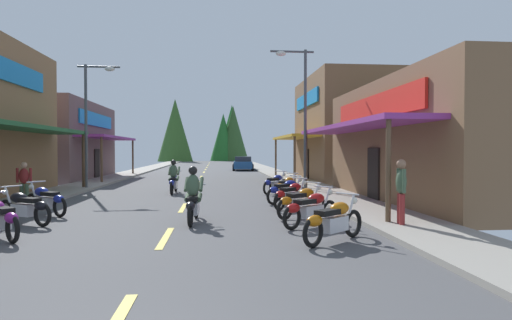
{
  "coord_description": "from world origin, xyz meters",
  "views": [
    {
      "loc": [
        1.17,
        -2.71,
        2.0
      ],
      "look_at": [
        3.4,
        21.2,
        1.46
      ],
      "focal_mm": 29.63,
      "sensor_mm": 36.0,
      "label": 1
    }
  ],
  "objects_px": {
    "streetlamp_right": "(299,101)",
    "motorcycle_parked_right_3": "(291,194)",
    "rider_cruising_lead": "(193,199)",
    "motorcycle_parked_right_5": "(287,186)",
    "motorcycle_parked_left_1": "(0,218)",
    "motorcycle_parked_right_2": "(301,201)",
    "motorcycle_parked_right_6": "(275,183)",
    "motorcycle_parked_left_2": "(24,207)",
    "pedestrian_browsing": "(401,188)",
    "motorcycle_parked_right_0": "(333,220)",
    "motorcycle_parked_left_3": "(46,200)",
    "parked_car_curbside": "(243,163)",
    "motorcycle_parked_right_4": "(286,190)",
    "rider_cruising_trailing": "(174,179)",
    "pedestrian_by_shop": "(24,181)",
    "motorcycle_parked_right_1": "(311,208)",
    "streetlamp_left": "(92,109)"
  },
  "relations": [
    {
      "from": "motorcycle_parked_right_3",
      "to": "motorcycle_parked_right_4",
      "type": "bearing_deg",
      "value": 40.8
    },
    {
      "from": "streetlamp_left",
      "to": "streetlamp_right",
      "type": "xyz_separation_m",
      "value": [
        10.24,
        -2.05,
        0.27
      ]
    },
    {
      "from": "parked_car_curbside",
      "to": "motorcycle_parked_right_4",
      "type": "bearing_deg",
      "value": -176.66
    },
    {
      "from": "motorcycle_parked_left_1",
      "to": "pedestrian_by_shop",
      "type": "distance_m",
      "value": 6.44
    },
    {
      "from": "motorcycle_parked_right_6",
      "to": "rider_cruising_trailing",
      "type": "bearing_deg",
      "value": 122.92
    },
    {
      "from": "streetlamp_right",
      "to": "motorcycle_parked_right_3",
      "type": "distance_m",
      "value": 7.11
    },
    {
      "from": "rider_cruising_lead",
      "to": "motorcycle_parked_right_0",
      "type": "bearing_deg",
      "value": -128.61
    },
    {
      "from": "motorcycle_parked_right_0",
      "to": "motorcycle_parked_left_1",
      "type": "bearing_deg",
      "value": 132.55
    },
    {
      "from": "motorcycle_parked_left_1",
      "to": "motorcycle_parked_right_2",
      "type": "bearing_deg",
      "value": -116.58
    },
    {
      "from": "streetlamp_right",
      "to": "motorcycle_parked_left_1",
      "type": "height_order",
      "value": "streetlamp_right"
    },
    {
      "from": "rider_cruising_lead",
      "to": "motorcycle_parked_right_5",
      "type": "bearing_deg",
      "value": -28.81
    },
    {
      "from": "motorcycle_parked_right_2",
      "to": "motorcycle_parked_left_3",
      "type": "xyz_separation_m",
      "value": [
        -7.75,
        1.12,
        0.0
      ]
    },
    {
      "from": "motorcycle_parked_left_1",
      "to": "motorcycle_parked_right_0",
      "type": "bearing_deg",
      "value": -142.58
    },
    {
      "from": "motorcycle_parked_left_2",
      "to": "pedestrian_browsing",
      "type": "height_order",
      "value": "pedestrian_browsing"
    },
    {
      "from": "rider_cruising_trailing",
      "to": "pedestrian_by_shop",
      "type": "xyz_separation_m",
      "value": [
        -4.99,
        -3.78,
        0.25
      ]
    },
    {
      "from": "motorcycle_parked_right_4",
      "to": "motorcycle_parked_right_5",
      "type": "bearing_deg",
      "value": 41.15
    },
    {
      "from": "motorcycle_parked_right_2",
      "to": "motorcycle_parked_left_3",
      "type": "relative_size",
      "value": 1.01
    },
    {
      "from": "streetlamp_right",
      "to": "motorcycle_parked_right_0",
      "type": "xyz_separation_m",
      "value": [
        -1.44,
        -11.14,
        -3.9
      ]
    },
    {
      "from": "motorcycle_parked_right_3",
      "to": "motorcycle_parked_right_2",
      "type": "bearing_deg",
      "value": -138.17
    },
    {
      "from": "motorcycle_parked_right_1",
      "to": "pedestrian_by_shop",
      "type": "xyz_separation_m",
      "value": [
        -9.42,
        5.19,
        0.42
      ]
    },
    {
      "from": "motorcycle_parked_right_4",
      "to": "motorcycle_parked_right_6",
      "type": "relative_size",
      "value": 1.0
    },
    {
      "from": "streetlamp_left",
      "to": "streetlamp_right",
      "type": "bearing_deg",
      "value": -11.33
    },
    {
      "from": "motorcycle_parked_right_0",
      "to": "motorcycle_parked_left_2",
      "type": "xyz_separation_m",
      "value": [
        -7.67,
        2.9,
        0.0
      ]
    },
    {
      "from": "streetlamp_left",
      "to": "motorcycle_parked_left_1",
      "type": "bearing_deg",
      "value": -83.36
    },
    {
      "from": "motorcycle_parked_right_1",
      "to": "motorcycle_parked_right_6",
      "type": "relative_size",
      "value": 1.02
    },
    {
      "from": "motorcycle_parked_right_0",
      "to": "parked_car_curbside",
      "type": "bearing_deg",
      "value": 50.31
    },
    {
      "from": "motorcycle_parked_right_1",
      "to": "motorcycle_parked_left_2",
      "type": "relative_size",
      "value": 0.94
    },
    {
      "from": "rider_cruising_trailing",
      "to": "motorcycle_parked_right_5",
      "type": "bearing_deg",
      "value": -113.39
    },
    {
      "from": "rider_cruising_lead",
      "to": "rider_cruising_trailing",
      "type": "bearing_deg",
      "value": 12.46
    },
    {
      "from": "motorcycle_parked_right_2",
      "to": "streetlamp_left",
      "type": "bearing_deg",
      "value": 94.72
    },
    {
      "from": "motorcycle_parked_right_0",
      "to": "streetlamp_right",
      "type": "bearing_deg",
      "value": 43.17
    },
    {
      "from": "streetlamp_right",
      "to": "motorcycle_parked_right_3",
      "type": "height_order",
      "value": "streetlamp_right"
    },
    {
      "from": "streetlamp_right",
      "to": "motorcycle_parked_right_5",
      "type": "bearing_deg",
      "value": -111.87
    },
    {
      "from": "motorcycle_parked_right_6",
      "to": "motorcycle_parked_left_3",
      "type": "xyz_separation_m",
      "value": [
        -7.94,
        -5.87,
        0.0
      ]
    },
    {
      "from": "motorcycle_parked_right_4",
      "to": "rider_cruising_trailing",
      "type": "distance_m",
      "value": 6.13
    },
    {
      "from": "pedestrian_browsing",
      "to": "motorcycle_parked_left_1",
      "type": "bearing_deg",
      "value": 9.15
    },
    {
      "from": "motorcycle_parked_right_2",
      "to": "motorcycle_parked_left_3",
      "type": "distance_m",
      "value": 7.83
    },
    {
      "from": "motorcycle_parked_right_4",
      "to": "pedestrian_browsing",
      "type": "bearing_deg",
      "value": -107.78
    },
    {
      "from": "motorcycle_parked_right_2",
      "to": "motorcycle_parked_right_6",
      "type": "height_order",
      "value": "same"
    },
    {
      "from": "motorcycle_parked_right_6",
      "to": "motorcycle_parked_left_2",
      "type": "distance_m",
      "value": 10.88
    },
    {
      "from": "motorcycle_parked_right_3",
      "to": "rider_cruising_lead",
      "type": "xyz_separation_m",
      "value": [
        -3.21,
        -2.55,
        0.17
      ]
    },
    {
      "from": "motorcycle_parked_right_0",
      "to": "motorcycle_parked_left_1",
      "type": "distance_m",
      "value": 7.46
    },
    {
      "from": "motorcycle_parked_left_3",
      "to": "pedestrian_by_shop",
      "type": "relative_size",
      "value": 1.11
    },
    {
      "from": "motorcycle_parked_right_3",
      "to": "rider_cruising_lead",
      "type": "height_order",
      "value": "rider_cruising_lead"
    },
    {
      "from": "streetlamp_right",
      "to": "rider_cruising_lead",
      "type": "relative_size",
      "value": 3.19
    },
    {
      "from": "motorcycle_parked_right_1",
      "to": "rider_cruising_lead",
      "type": "distance_m",
      "value": 3.23
    },
    {
      "from": "motorcycle_parked_right_6",
      "to": "rider_cruising_lead",
      "type": "relative_size",
      "value": 0.81
    },
    {
      "from": "motorcycle_parked_right_3",
      "to": "motorcycle_parked_right_1",
      "type": "bearing_deg",
      "value": -138.7
    },
    {
      "from": "pedestrian_browsing",
      "to": "motorcycle_parked_right_3",
      "type": "bearing_deg",
      "value": -54.95
    },
    {
      "from": "motorcycle_parked_right_2",
      "to": "motorcycle_parked_right_4",
      "type": "relative_size",
      "value": 1.02
    }
  ]
}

